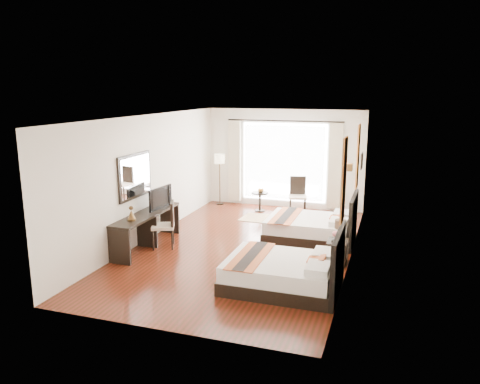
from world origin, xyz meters
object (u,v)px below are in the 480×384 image
(bed_far, at_px, (313,227))
(fruit_bowl, at_px, (261,192))
(television, at_px, (157,197))
(window_chair, at_px, (298,202))
(desk_chair, at_px, (164,233))
(console_desk, at_px, (147,230))
(nightstand, at_px, (337,252))
(side_table, at_px, (260,202))
(table_lamp, at_px, (341,226))
(vase, at_px, (335,238))
(bed_near, at_px, (286,272))
(floor_lamp, at_px, (220,162))

(bed_far, height_order, fruit_bowl, bed_far)
(television, relative_size, window_chair, 0.84)
(desk_chair, bearing_deg, console_desk, -7.31)
(nightstand, distance_m, desk_chair, 3.66)
(side_table, xyz_separation_m, fruit_bowl, (0.03, -0.01, 0.29))
(table_lamp, xyz_separation_m, fruit_bowl, (-2.55, 3.27, -0.18))
(bed_far, distance_m, fruit_bowl, 2.75)
(console_desk, bearing_deg, side_table, 68.11)
(vase, xyz_separation_m, fruit_bowl, (-2.48, 3.55, -0.01))
(vase, xyz_separation_m, desk_chair, (-3.62, -0.02, -0.27))
(bed_near, bearing_deg, console_desk, 161.05)
(desk_chair, distance_m, floor_lamp, 4.10)
(vase, height_order, floor_lamp, floor_lamp)
(table_lamp, xyz_separation_m, window_chair, (-1.52, 3.39, -0.44))
(television, height_order, desk_chair, television)
(bed_near, distance_m, nightstand, 1.62)
(table_lamp, xyz_separation_m, desk_chair, (-3.69, -0.30, -0.44))
(bed_far, xyz_separation_m, desk_chair, (-2.96, -1.52, 0.02))
(bed_near, height_order, nightstand, bed_near)
(table_lamp, bearing_deg, bed_near, -115.32)
(nightstand, height_order, vase, vase)
(bed_far, relative_size, fruit_bowl, 10.21)
(television, relative_size, side_table, 1.56)
(window_chair, bearing_deg, fruit_bowl, -97.32)
(nightstand, relative_size, side_table, 0.88)
(bed_far, xyz_separation_m, vase, (0.66, -1.50, 0.29))
(side_table, bearing_deg, fruit_bowl, -17.78)
(bed_near, height_order, vase, bed_near)
(window_chair, bearing_deg, floor_lamp, -110.65)
(table_lamp, height_order, console_desk, table_lamp)
(bed_near, xyz_separation_m, window_chair, (-0.80, 4.93, 0.02))
(table_lamp, bearing_deg, side_table, 128.07)
(bed_far, bearing_deg, window_chair, 110.18)
(console_desk, xyz_separation_m, desk_chair, (0.36, 0.10, -0.07))
(nightstand, bearing_deg, vase, -99.06)
(table_lamp, height_order, side_table, table_lamp)
(table_lamp, height_order, desk_chair, desk_chair)
(bed_near, bearing_deg, side_table, 110.91)
(desk_chair, relative_size, window_chair, 1.00)
(console_desk, bearing_deg, table_lamp, 5.63)
(vase, relative_size, console_desk, 0.07)
(floor_lamp, xyz_separation_m, window_chair, (2.39, -0.30, -0.95))
(bed_far, height_order, side_table, bed_far)
(bed_far, relative_size, floor_lamp, 1.30)
(television, distance_m, floor_lamp, 3.61)
(nightstand, height_order, fruit_bowl, fruit_bowl)
(floor_lamp, bearing_deg, television, -91.81)
(console_desk, xyz_separation_m, fruit_bowl, (1.51, 3.67, 0.18))
(desk_chair, bearing_deg, floor_lamp, -109.84)
(bed_far, height_order, floor_lamp, floor_lamp)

